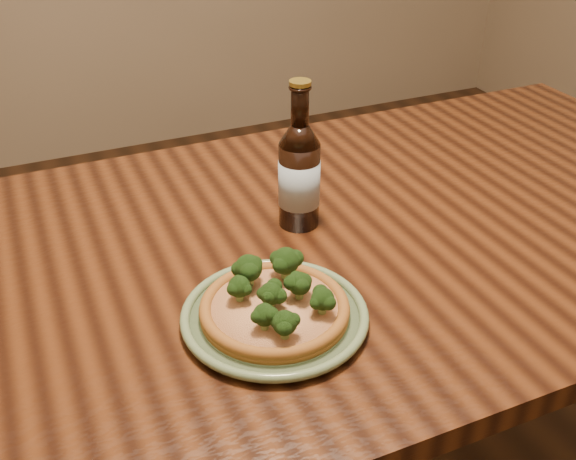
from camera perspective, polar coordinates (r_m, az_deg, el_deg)
name	(u,v)px	position (r m, az deg, el deg)	size (l,w,h in m)	color
table	(360,268)	(1.25, 6.10, -3.23)	(1.60, 0.90, 0.75)	#43200E
plate	(275,316)	(0.97, -1.14, -7.28)	(0.27, 0.27, 0.02)	#667D56
pizza	(275,304)	(0.96, -1.13, -6.32)	(0.21, 0.21, 0.07)	#935921
beer_bottle	(299,174)	(1.15, 0.96, 4.74)	(0.07, 0.07, 0.26)	black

